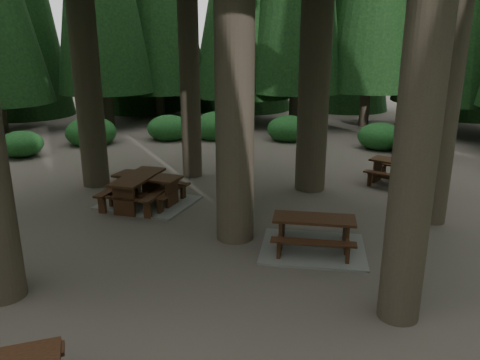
% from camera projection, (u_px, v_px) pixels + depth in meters
% --- Properties ---
extents(ground, '(80.00, 80.00, 0.00)m').
position_uv_depth(ground, '(199.00, 238.00, 10.71)').
color(ground, '#534A44').
rests_on(ground, ground).
extents(picnic_table_a, '(2.22, 1.84, 0.75)m').
position_uv_depth(picnic_table_a, '(313.00, 239.00, 10.06)').
color(picnic_table_a, gray).
rests_on(picnic_table_a, ground).
extents(picnic_table_b, '(1.79, 2.13, 0.85)m').
position_uv_depth(picnic_table_b, '(138.00, 186.00, 12.65)').
color(picnic_table_b, '#351B0F').
rests_on(picnic_table_b, ground).
extents(picnic_table_c, '(2.74, 2.43, 0.81)m').
position_uv_depth(picnic_table_c, '(148.00, 194.00, 12.91)').
color(picnic_table_c, gray).
rests_on(picnic_table_c, ground).
extents(picnic_table_d, '(2.25, 2.11, 0.77)m').
position_uv_depth(picnic_table_d, '(400.00, 169.00, 14.45)').
color(picnic_table_d, '#351B0F').
rests_on(picnic_table_d, ground).
extents(shrub_ring, '(23.86, 24.64, 1.49)m').
position_uv_depth(shrub_ring, '(235.00, 212.00, 11.19)').
color(shrub_ring, '#1B501D').
rests_on(shrub_ring, ground).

